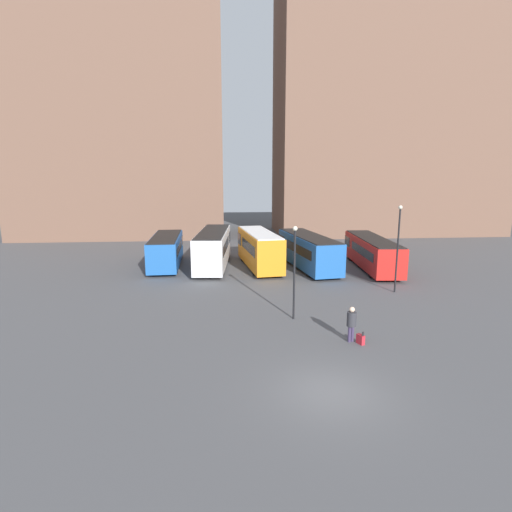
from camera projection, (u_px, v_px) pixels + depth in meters
The scene contains 12 objects.
ground_plane at pixel (330, 392), 15.61m from camera, with size 160.00×160.00×0.00m, color #4C4C4F.
building_block_left at pixel (118, 95), 53.78m from camera, with size 27.96×12.26×38.11m.
building_block_right at pixel (389, 102), 56.94m from camera, with size 31.96×12.92×37.54m.
bus_0 at pixel (166, 250), 37.32m from camera, with size 2.85×9.23×2.87m.
bus_1 at pixel (213, 247), 36.99m from camera, with size 3.36×10.73×3.36m.
bus_2 at pixel (259, 248), 36.74m from camera, with size 3.58×9.64×3.33m.
bus_3 at pixel (308, 250), 36.59m from camera, with size 4.05×10.59×3.04m.
bus_4 at pixel (372, 252), 36.33m from camera, with size 3.20×10.94×2.83m.
traveler at pixel (351, 321), 20.17m from camera, with size 0.62×0.62×1.85m.
suitcase at pixel (361, 339), 20.05m from camera, with size 0.36×0.49×0.70m.
lamp_post_0 at pixel (294, 265), 23.02m from camera, with size 0.28×0.28×5.53m.
lamp_post_1 at pixel (398, 243), 28.38m from camera, with size 0.28×0.28×6.30m.
Camera 1 is at (-4.10, -13.97, 8.29)m, focal length 28.00 mm.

